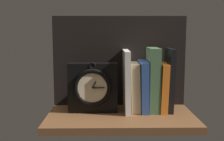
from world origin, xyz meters
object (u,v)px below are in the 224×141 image
Objects in this scene: book_blue_modern at (143,86)px; book_orange_pandolfini at (162,87)px; book_black_skeptic at (169,80)px; framed_clock at (93,87)px; book_green_romantic at (153,79)px; book_tan_shortstories at (134,87)px; book_white_catcher at (127,81)px.

book_orange_pandolfini is (7.15, 0.00, -0.38)cm from book_blue_modern.
book_blue_modern reaches higher than book_orange_pandolfini.
framed_clock is at bearing -176.91° from book_black_skeptic.
book_blue_modern is at bearing 180.00° from book_black_skeptic.
book_blue_modern is 0.79× the size of book_green_romantic.
book_tan_shortstories is 7.47cm from book_green_romantic.
book_blue_modern is at bearing 180.00° from book_orange_pandolfini.
book_green_romantic is at bearing 180.00° from book_orange_pandolfini.
book_green_romantic reaches higher than book_tan_shortstories.
framed_clock is at bearing -174.35° from book_tan_shortstories.
book_tan_shortstories is (2.94, 0.00, -2.35)cm from book_white_catcher.
book_green_romantic reaches higher than book_blue_modern.
book_green_romantic is at bearing 0.00° from book_tan_shortstories.
book_white_catcher is 0.97× the size of book_black_skeptic.
book_tan_shortstories is 10.45cm from book_orange_pandolfini.
book_orange_pandolfini is 0.96× the size of framed_clock.
book_black_skeptic is at bearing 0.00° from book_tan_shortstories.
framed_clock reaches higher than book_orange_pandolfini.
book_tan_shortstories is at bearing 180.00° from book_black_skeptic.
book_white_catcher is 0.96× the size of book_green_romantic.
book_black_skeptic is (15.90, 0.00, 0.32)cm from book_white_catcher.
book_black_skeptic is at bearing 3.09° from framed_clock.
book_blue_modern is at bearing 0.00° from book_tan_shortstories.
book_orange_pandolfini is at bearing 0.00° from book_white_catcher.
book_green_romantic is 6.04cm from book_black_skeptic.
book_green_romantic is 4.52cm from book_orange_pandolfini.
book_white_catcher is 9.87cm from book_green_romantic.
framed_clock is at bearing -176.09° from book_green_romantic.
book_blue_modern is at bearing 0.00° from book_white_catcher.
book_orange_pandolfini is at bearing 0.00° from book_tan_shortstories.
book_orange_pandolfini is (13.39, 0.00, -2.36)cm from book_white_catcher.
book_orange_pandolfini is at bearing 0.00° from book_green_romantic.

